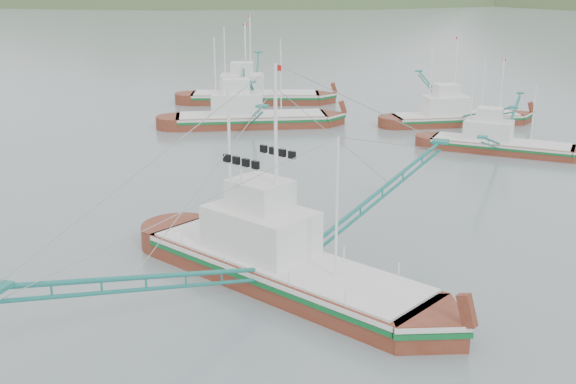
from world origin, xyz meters
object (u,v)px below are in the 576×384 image
(bg_boat_left, at_px, (250,104))
(bg_boat_right, at_px, (500,138))
(main_boat, at_px, (282,239))
(bg_boat_far, at_px, (457,105))
(bg_boat_extra, at_px, (254,85))

(bg_boat_left, xyz_separation_m, bg_boat_right, (25.01, -3.14, -1.08))
(main_boat, bearing_deg, bg_boat_right, 97.89)
(bg_boat_far, distance_m, bg_boat_right, 12.10)
(bg_boat_left, height_order, bg_boat_far, bg_boat_left)
(main_boat, xyz_separation_m, bg_boat_left, (-16.23, 36.03, -0.15))
(bg_boat_far, bearing_deg, bg_boat_right, -94.30)
(bg_boat_left, bearing_deg, bg_boat_far, -4.35)
(main_boat, height_order, bg_boat_right, main_boat)
(main_boat, relative_size, bg_boat_extra, 1.06)
(bg_boat_right, bearing_deg, main_boat, -99.78)
(main_boat, height_order, bg_boat_left, main_boat)
(bg_boat_right, bearing_deg, bg_boat_left, 178.01)
(main_boat, height_order, bg_boat_extra, main_boat)
(bg_boat_far, distance_m, bg_boat_extra, 25.20)
(bg_boat_right, height_order, bg_boat_extra, bg_boat_extra)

